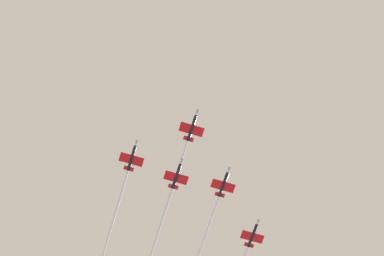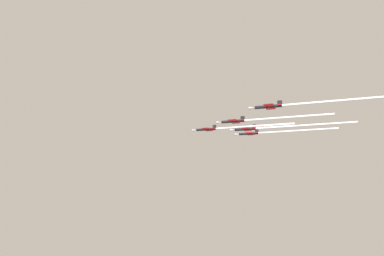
% 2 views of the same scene
% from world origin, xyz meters
% --- Properties ---
extents(jet_lead, '(27.37, 41.54, 2.58)m').
position_xyz_m(jet_lead, '(-9.76, 20.49, 205.05)').
color(jet_lead, black).
extents(jet_port_inner, '(26.80, 40.66, 2.58)m').
position_xyz_m(jet_port_inner, '(-4.35, 44.26, 204.26)').
color(jet_port_inner, black).
extents(jet_starboard_inner, '(28.24, 42.89, 2.58)m').
position_xyz_m(jet_starboard_inner, '(-34.26, 26.22, 204.84)').
color(jet_starboard_inner, black).
extents(jet_port_outer, '(31.08, 47.27, 2.58)m').
position_xyz_m(jet_port_outer, '(-21.76, 39.03, 203.88)').
color(jet_port_outer, black).
extents(jet_starboard_outer, '(27.65, 41.98, 2.58)m').
position_xyz_m(jet_starboard_outer, '(0.46, 68.94, 205.03)').
color(jet_starboard_outer, black).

